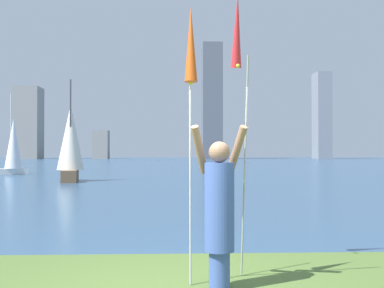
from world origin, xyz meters
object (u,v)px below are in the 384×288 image
at_px(kite_flag_left, 191,52).
at_px(sailboat_2, 71,143).
at_px(person, 219,208).
at_px(kite_flag_right, 237,38).
at_px(sailboat_3, 13,147).

relative_size(kite_flag_left, sailboat_2, 0.62).
bearing_deg(person, kite_flag_left, -178.60).
distance_m(kite_flag_right, sailboat_2, 20.61).
bearing_deg(sailboat_3, sailboat_2, -52.52).
height_order(kite_flag_left, sailboat_3, sailboat_3).
bearing_deg(person, sailboat_2, 112.44).
height_order(sailboat_2, sailboat_3, sailboat_3).
distance_m(sailboat_2, sailboat_3, 9.57).
height_order(person, kite_flag_left, kite_flag_left).
bearing_deg(sailboat_2, sailboat_3, 127.48).
distance_m(person, sailboat_2, 21.36).
bearing_deg(sailboat_3, person, -66.39).
xyz_separation_m(person, sailboat_3, (-12.21, 27.94, 1.00)).
relative_size(sailboat_2, sailboat_3, 0.97).
relative_size(person, kite_flag_left, 0.58).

